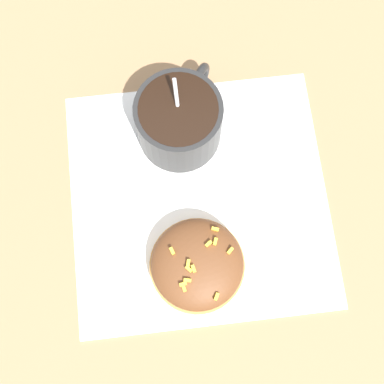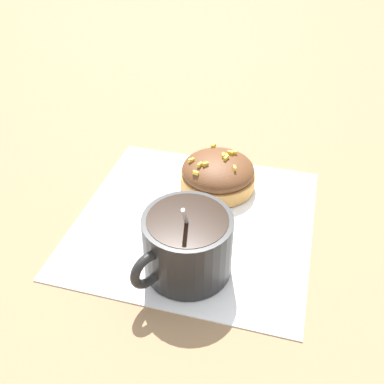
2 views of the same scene
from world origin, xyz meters
The scene contains 4 objects.
ground_plane centered at (0.00, 0.00, 0.00)m, with size 3.00×3.00×0.00m, color #93704C.
paper_napkin centered at (0.00, 0.00, 0.00)m, with size 0.27×0.28×0.00m.
coffee_cup centered at (0.08, 0.01, 0.04)m, with size 0.11×0.09×0.09m.
frosted_pastry centered at (-0.07, 0.01, 0.02)m, with size 0.09×0.09×0.04m.
Camera 1 is at (-0.14, 0.03, 0.55)m, focal length 50.00 mm.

